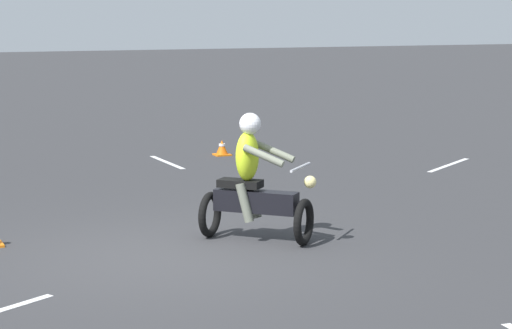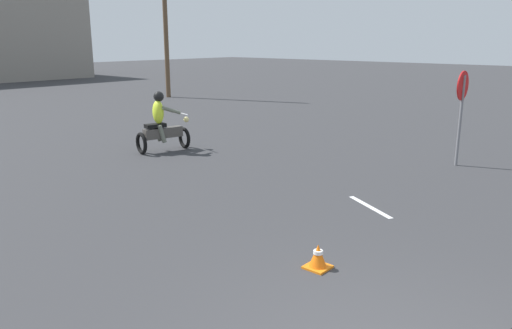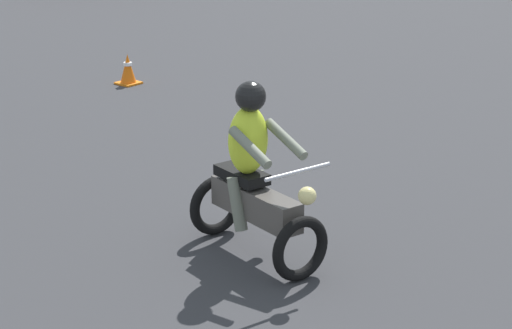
% 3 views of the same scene
% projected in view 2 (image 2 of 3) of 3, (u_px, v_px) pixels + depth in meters
% --- Properties ---
extents(motorcycle_rider_background, '(1.56, 0.92, 1.66)m').
position_uv_depth(motorcycle_rider_background, '(162.00, 125.00, 13.65)').
color(motorcycle_rider_background, black).
rests_on(motorcycle_rider_background, ground).
extents(stop_sign, '(0.70, 0.08, 2.30)m').
position_uv_depth(stop_sign, '(462.00, 99.00, 11.90)').
color(stop_sign, slate).
rests_on(stop_sign, ground).
extents(traffic_cone_near_right, '(0.32, 0.32, 0.34)m').
position_uv_depth(traffic_cone_near_right, '(318.00, 257.00, 6.74)').
color(traffic_cone_near_right, orange).
rests_on(traffic_cone_near_right, ground).
extents(lane_stripe_ne, '(0.72, 1.22, 0.01)m').
position_uv_depth(lane_stripe_ne, '(370.00, 207.00, 9.24)').
color(lane_stripe_ne, silver).
rests_on(lane_stripe_ne, ground).
extents(utility_pole_near, '(0.24, 0.24, 8.73)m').
position_uv_depth(utility_pole_near, '(165.00, 12.00, 25.70)').
color(utility_pole_near, brown).
rests_on(utility_pole_near, ground).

